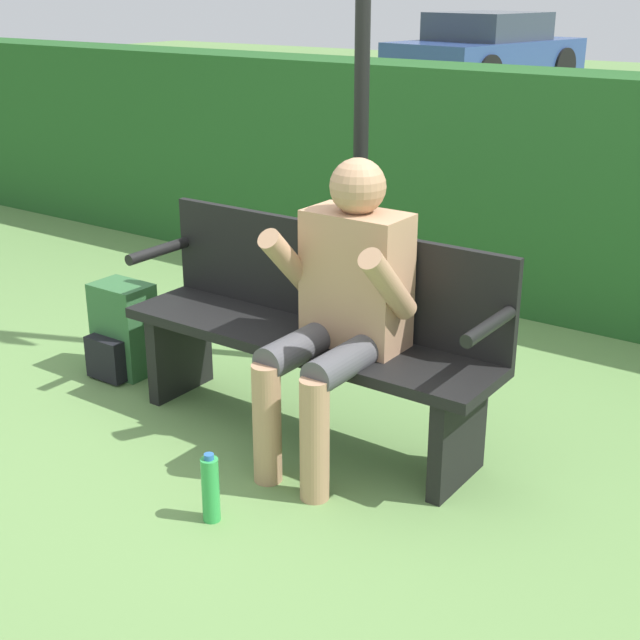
{
  "coord_description": "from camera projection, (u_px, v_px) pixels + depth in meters",
  "views": [
    {
      "loc": [
        2.02,
        -2.74,
        1.8
      ],
      "look_at": [
        0.15,
        -0.1,
        0.58
      ],
      "focal_mm": 50.0,
      "sensor_mm": 36.0,
      "label": 1
    }
  ],
  "objects": [
    {
      "name": "ground_plane",
      "position": [
        305.0,
        432.0,
        3.82
      ],
      "size": [
        40.0,
        40.0,
        0.0
      ],
      "primitive_type": "plane",
      "color": "#668E4C"
    },
    {
      "name": "hedge_back",
      "position": [
        516.0,
        190.0,
        5.17
      ],
      "size": [
        12.0,
        0.49,
        1.36
      ],
      "color": "#235623",
      "rests_on": "ground"
    },
    {
      "name": "park_bench",
      "position": [
        313.0,
        328.0,
        3.7
      ],
      "size": [
        1.68,
        0.41,
        0.88
      ],
      "color": "black",
      "rests_on": "ground"
    },
    {
      "name": "person_seated",
      "position": [
        342.0,
        300.0,
        3.41
      ],
      "size": [
        0.54,
        0.6,
        1.2
      ],
      "color": "tan",
      "rests_on": "ground"
    },
    {
      "name": "backpack",
      "position": [
        122.0,
        332.0,
        4.33
      ],
      "size": [
        0.28,
        0.27,
        0.45
      ],
      "color": "#336638",
      "rests_on": "ground"
    },
    {
      "name": "water_bottle",
      "position": [
        211.0,
        489.0,
        3.15
      ],
      "size": [
        0.06,
        0.06,
        0.27
      ],
      "color": "green",
      "rests_on": "ground"
    },
    {
      "name": "signpost",
      "position": [
        362.0,
        34.0,
        3.93
      ],
      "size": [
        0.41,
        0.09,
        2.82
      ],
      "color": "black",
      "rests_on": "ground"
    },
    {
      "name": "parked_car",
      "position": [
        486.0,
        50.0,
        16.53
      ],
      "size": [
        2.55,
        4.17,
        1.31
      ],
      "rotation": [
        0.0,
        0.0,
        1.4
      ],
      "color": "#2D4784",
      "rests_on": "ground"
    }
  ]
}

